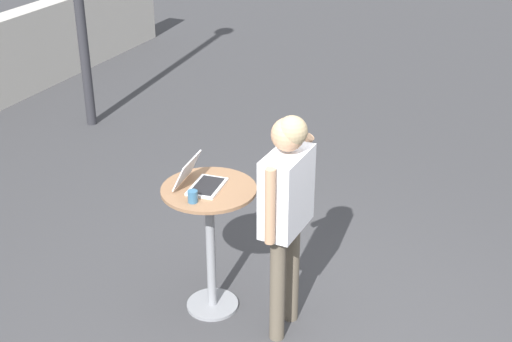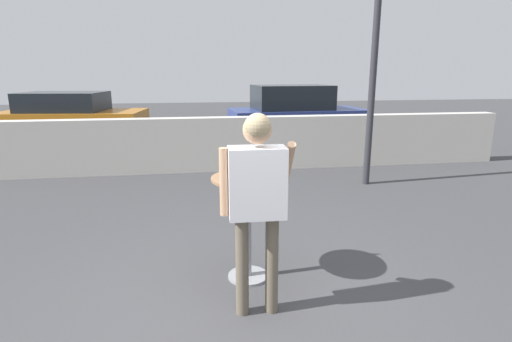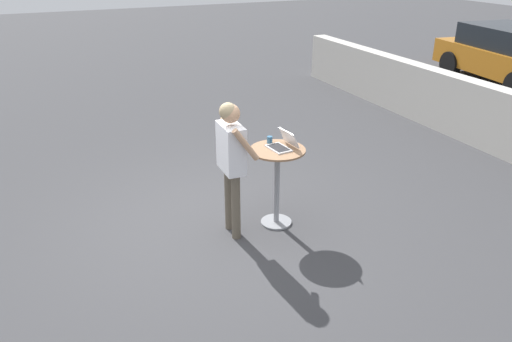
{
  "view_description": "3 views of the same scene",
  "coord_description": "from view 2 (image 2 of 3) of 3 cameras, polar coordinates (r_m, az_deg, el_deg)",
  "views": [
    {
      "loc": [
        -3.74,
        -1.44,
        3.45
      ],
      "look_at": [
        0.49,
        0.51,
        1.13
      ],
      "focal_mm": 50.0,
      "sensor_mm": 36.0,
      "label": 1
    },
    {
      "loc": [
        -0.26,
        -2.86,
        2.02
      ],
      "look_at": [
        0.27,
        0.43,
        1.19
      ],
      "focal_mm": 28.0,
      "sensor_mm": 36.0,
      "label": 2
    },
    {
      "loc": [
        5.34,
        -1.81,
        3.35
      ],
      "look_at": [
        0.42,
        0.4,
        0.89
      ],
      "focal_mm": 35.0,
      "sensor_mm": 36.0,
      "label": 3
    }
  ],
  "objects": [
    {
      "name": "parked_car_near_street",
      "position": [
        11.9,
        5.68,
        8.18
      ],
      "size": [
        4.02,
        2.09,
        1.65
      ],
      "color": "navy",
      "rests_on": "ground_plane"
    },
    {
      "name": "standing_person",
      "position": [
        3.19,
        0.14,
        -2.64
      ],
      "size": [
        0.61,
        0.37,
        1.72
      ],
      "color": "brown",
      "rests_on": "ground_plane"
    },
    {
      "name": "ground_plane",
      "position": [
        3.51,
        -3.51,
        -21.15
      ],
      "size": [
        50.0,
        50.0,
        0.0
      ],
      "primitive_type": "plane",
      "color": "#3D3D3F"
    },
    {
      "name": "parked_car_further_down",
      "position": [
        12.85,
        -24.94,
        7.05
      ],
      "size": [
        4.19,
        2.37,
        1.46
      ],
      "color": "#B76B19",
      "rests_on": "ground_plane"
    },
    {
      "name": "cafe_table",
      "position": [
        3.89,
        -1.19,
        -5.56
      ],
      "size": [
        0.7,
        0.7,
        1.05
      ],
      "color": "gray",
      "rests_on": "ground_plane"
    },
    {
      "name": "pavement_kerb",
      "position": [
        8.39,
        -7.27,
        3.81
      ],
      "size": [
        13.12,
        0.35,
        1.11
      ],
      "color": "beige",
      "rests_on": "ground_plane"
    },
    {
      "name": "street_lamp",
      "position": [
        7.47,
        16.78,
        18.65
      ],
      "size": [
        0.32,
        0.32,
        4.17
      ],
      "color": "#2D2D33",
      "rests_on": "ground_plane"
    },
    {
      "name": "coffee_mug",
      "position": [
        3.76,
        -4.67,
        -0.35
      ],
      "size": [
        0.1,
        0.07,
        0.09
      ],
      "color": "#336084",
      "rests_on": "cafe_table"
    },
    {
      "name": "laptop",
      "position": [
        3.84,
        -1.46,
        0.12
      ],
      "size": [
        0.36,
        0.34,
        0.22
      ],
      "color": "silver",
      "rests_on": "cafe_table"
    }
  ]
}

